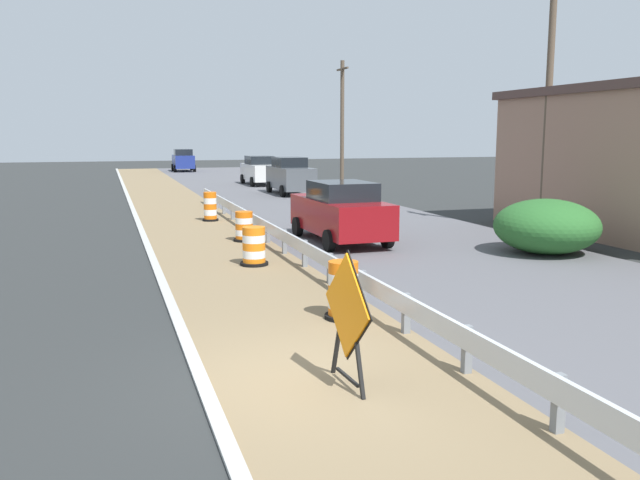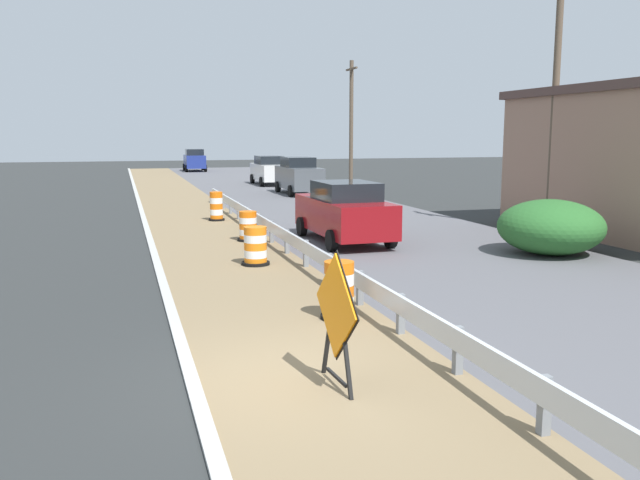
{
  "view_description": "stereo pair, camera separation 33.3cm",
  "coord_description": "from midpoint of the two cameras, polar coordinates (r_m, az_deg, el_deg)",
  "views": [
    {
      "loc": [
        -2.43,
        -8.47,
        3.39
      ],
      "look_at": [
        2.33,
        6.21,
        0.92
      ],
      "focal_mm": 37.17,
      "sensor_mm": 36.0,
      "label": 1
    },
    {
      "loc": [
        -2.12,
        -8.57,
        3.39
      ],
      "look_at": [
        2.33,
        6.21,
        0.92
      ],
      "focal_mm": 37.17,
      "sensor_mm": 36.0,
      "label": 2
    }
  ],
  "objects": [
    {
      "name": "ground_plane",
      "position": [
        9.44,
        -1.71,
        -11.94
      ],
      "size": [
        160.0,
        160.0,
        0.0
      ],
      "primitive_type": "plane",
      "color": "#2B2D2D"
    },
    {
      "name": "median_dirt_strip",
      "position": [
        9.63,
        2.23,
        -11.51
      ],
      "size": [
        3.74,
        120.0,
        0.01
      ],
      "primitive_type": "cube",
      "color": "#7F6B4C",
      "rests_on": "ground"
    },
    {
      "name": "curb_near_edge",
      "position": [
        9.22,
        -9.74,
        -12.59
      ],
      "size": [
        0.2,
        120.0,
        0.11
      ],
      "primitive_type": "cube",
      "color": "#ADADA8",
      "rests_on": "ground"
    },
    {
      "name": "guardrail_median",
      "position": [
        11.43,
        7.5,
        -5.54
      ],
      "size": [
        0.18,
        46.49,
        0.71
      ],
      "color": "silver",
      "rests_on": "ground"
    },
    {
      "name": "warning_sign_diamond",
      "position": [
        8.91,
        2.47,
        -6.22
      ],
      "size": [
        0.13,
        1.52,
        1.89
      ],
      "rotation": [
        0.0,
        0.0,
        3.2
      ],
      "color": "black",
      "rests_on": "ground"
    },
    {
      "name": "traffic_barrel_nearest",
      "position": [
        12.27,
        2.43,
        -4.58
      ],
      "size": [
        0.69,
        0.69,
        1.08
      ],
      "color": "orange",
      "rests_on": "ground"
    },
    {
      "name": "traffic_barrel_close",
      "position": [
        17.37,
        -5.04,
        -0.67
      ],
      "size": [
        0.74,
        0.74,
        1.01
      ],
      "color": "orange",
      "rests_on": "ground"
    },
    {
      "name": "traffic_barrel_mid",
      "position": [
        21.32,
        -5.77,
        1.06
      ],
      "size": [
        0.69,
        0.69,
        0.96
      ],
      "color": "orange",
      "rests_on": "ground"
    },
    {
      "name": "traffic_barrel_far",
      "position": [
        26.53,
        -8.56,
        2.78
      ],
      "size": [
        0.63,
        0.63,
        1.14
      ],
      "color": "orange",
      "rests_on": "ground"
    },
    {
      "name": "car_lead_near_lane",
      "position": [
        62.81,
        -10.6,
        6.77
      ],
      "size": [
        2.02,
        4.07,
        2.04
      ],
      "rotation": [
        0.0,
        0.0,
        1.55
      ],
      "color": "navy",
      "rests_on": "ground"
    },
    {
      "name": "car_trailing_near_lane",
      "position": [
        37.99,
        -1.59,
        5.56
      ],
      "size": [
        1.98,
        4.65,
        2.1
      ],
      "rotation": [
        0.0,
        0.0,
        -1.57
      ],
      "color": "#4C5156",
      "rests_on": "ground"
    },
    {
      "name": "car_lead_far_lane",
      "position": [
        20.99,
        2.54,
        2.46
      ],
      "size": [
        2.16,
        4.78,
        1.92
      ],
      "rotation": [
        0.0,
        0.0,
        1.59
      ],
      "color": "maroon",
      "rests_on": "ground"
    },
    {
      "name": "car_mid_far_lane",
      "position": [
        45.29,
        -4.15,
        6.01
      ],
      "size": [
        2.05,
        4.64,
        1.94
      ],
      "rotation": [
        0.0,
        0.0,
        -1.56
      ],
      "color": "silver",
      "rests_on": "ground"
    },
    {
      "name": "utility_pole_near",
      "position": [
        24.7,
        19.97,
        11.59
      ],
      "size": [
        0.24,
        1.8,
        9.07
      ],
      "color": "brown",
      "rests_on": "ground"
    },
    {
      "name": "utility_pole_mid",
      "position": [
        41.04,
        2.94,
        10.0
      ],
      "size": [
        0.24,
        1.8,
        7.79
      ],
      "color": "brown",
      "rests_on": "ground"
    },
    {
      "name": "bush_roadside",
      "position": [
        19.98,
        19.69,
        1.07
      ],
      "size": [
        2.98,
        2.98,
        1.57
      ],
      "primitive_type": "ellipsoid",
      "color": "#286028",
      "rests_on": "ground"
    }
  ]
}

